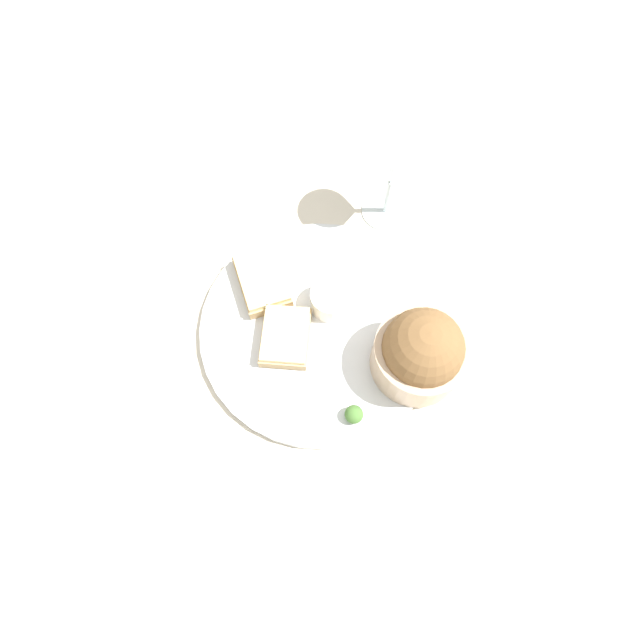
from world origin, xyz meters
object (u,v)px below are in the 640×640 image
at_px(cheese_toast_near, 262,281).
at_px(cheese_toast_far, 287,339).
at_px(wine_glass, 394,165).
at_px(sauce_ramekin, 331,299).
at_px(salad_bowl, 421,352).

relative_size(cheese_toast_near, cheese_toast_far, 0.98).
height_order(cheese_toast_near, cheese_toast_far, same).
relative_size(cheese_toast_far, wine_glass, 0.67).
xyz_separation_m(sauce_ramekin, cheese_toast_far, (-0.03, 0.08, -0.01)).
height_order(salad_bowl, wine_glass, wine_glass).
bearing_deg(cheese_toast_far, salad_bowl, -124.48).
relative_size(sauce_ramekin, cheese_toast_near, 0.56).
bearing_deg(cheese_toast_far, cheese_toast_near, -1.64).
bearing_deg(cheese_toast_far, wine_glass, -57.62).
bearing_deg(wine_glass, salad_bowl, 161.16).
relative_size(cheese_toast_near, wine_glass, 0.65).
height_order(salad_bowl, cheese_toast_far, salad_bowl).
relative_size(salad_bowl, cheese_toast_near, 1.18).
relative_size(salad_bowl, cheese_toast_far, 1.15).
xyz_separation_m(cheese_toast_near, wine_glass, (0.05, -0.22, 0.08)).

